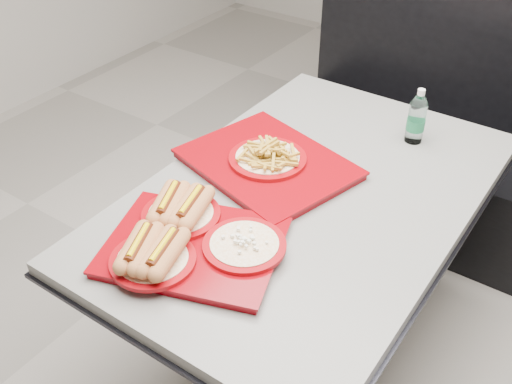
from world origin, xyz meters
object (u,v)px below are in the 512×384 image
Objects in this scene: booth_bench at (426,136)px; tray_far at (268,160)px; diner_table at (306,233)px; tray_near at (187,238)px; water_bottle at (416,119)px.

tray_far is (-0.18, -1.06, 0.38)m from booth_bench.
tray_near reaches higher than diner_table.
booth_bench reaches higher than tray_far.
tray_near is (-0.14, -0.41, 0.20)m from diner_table.
diner_table is at bearing -90.00° from booth_bench.
tray_far is (-0.04, 0.45, -0.01)m from tray_near.
tray_near is at bearing -108.27° from diner_table.
tray_near and tray_far have the same top height.
tray_far is 0.54m from water_bottle.
diner_table is at bearing -107.31° from water_bottle.
tray_near is 2.82× the size of water_bottle.
tray_near is 0.45m from tray_far.
booth_bench is 1.14m from tray_far.
diner_table is 2.58× the size of tray_near.
water_bottle is (0.14, 0.46, 0.25)m from diner_table.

